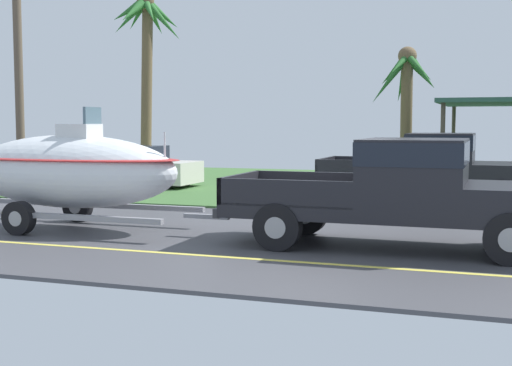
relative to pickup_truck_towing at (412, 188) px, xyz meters
The scene contains 8 objects.
ground 8.69m from the pickup_truck_towing, 101.41° to the left, with size 36.00×22.00×0.11m.
pickup_truck_towing is the anchor object (origin of this frame).
boat_on_trailer 6.72m from the pickup_truck_towing, behind, with size 6.03×2.18×2.43m.
parked_pickup_background 6.51m from the pickup_truck_towing, 90.61° to the left, with size 5.58×2.15×1.86m.
parked_sedan_near 13.20m from the pickup_truck_towing, 140.48° to the left, with size 4.53×1.87×1.38m.
palm_tree_near_left 14.75m from the pickup_truck_towing, 97.65° to the left, with size 2.56×2.86×4.93m.
palm_tree_near_right 16.94m from the pickup_truck_towing, 133.69° to the left, with size 3.03×3.08×7.04m.
utility_pole 12.70m from the pickup_truck_towing, 157.99° to the left, with size 0.24×1.80×7.14m.
Camera 1 is at (3.06, -11.86, 2.11)m, focal length 48.72 mm.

